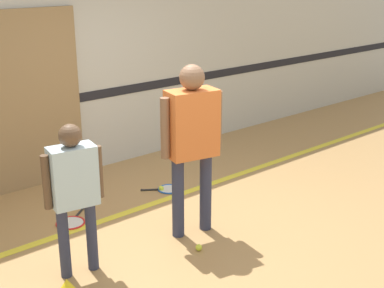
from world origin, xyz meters
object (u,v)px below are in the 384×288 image
Objects in this scene: person_instructor at (192,132)px; racket_spare_on_floor at (168,189)px; tennis_ball_by_spare_racket at (161,188)px; person_student_left at (74,184)px; racket_second_spare at (71,222)px; tennis_ball_near_instructor at (199,248)px.

racket_spare_on_floor is at bearing 77.02° from person_instructor.
person_instructor is at bearing -110.52° from tennis_ball_by_spare_racket.
person_instructor is 1.55m from tennis_ball_by_spare_racket.
person_student_left is 21.40× the size of tennis_ball_by_spare_racket.
racket_spare_on_floor and racket_second_spare have the same top height.
tennis_ball_near_instructor is at bearing 98.16° from racket_spare_on_floor.
person_student_left is at bearing 159.11° from tennis_ball_near_instructor.
tennis_ball_by_spare_racket is at bearing 16.15° from racket_spare_on_floor.
person_student_left is 2.12m from tennis_ball_by_spare_racket.
tennis_ball_by_spare_racket is at bearing -36.87° from racket_second_spare.
tennis_ball_by_spare_racket is (0.60, 1.40, 0.00)m from tennis_ball_near_instructor.
person_student_left is at bearing -152.93° from racket_second_spare.
tennis_ball_near_instructor is (-0.20, -0.34, -1.06)m from person_instructor.
tennis_ball_near_instructor is 1.52m from tennis_ball_by_spare_racket.
person_student_left is 2.18m from racket_spare_on_floor.
tennis_ball_by_spare_racket is at bearing 81.34° from person_instructor.
racket_second_spare is (-1.35, -0.03, 0.00)m from racket_spare_on_floor.
person_student_left is at bearing 63.15° from racket_spare_on_floor.
racket_spare_on_floor is at bearing 63.68° from tennis_ball_near_instructor.
racket_second_spare is (-0.88, 1.00, -1.09)m from person_instructor.
person_instructor is at bearing 99.64° from racket_spare_on_floor.
racket_spare_on_floor is (0.48, 1.03, -1.09)m from person_instructor.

